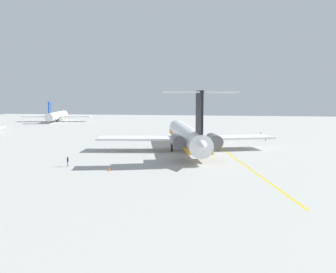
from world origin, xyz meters
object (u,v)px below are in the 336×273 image
Objects in this scene: main_jetliner at (187,135)px; safety_cone_nose at (109,169)px; airliner_far_right at (58,116)px; ground_crew_near_nose at (68,160)px; ground_crew_portside at (266,137)px; ground_crew_near_tail at (261,134)px.

main_jetliner is 77.77× the size of safety_cone_nose.
airliner_far_right reaches higher than ground_crew_near_nose.
main_jetliner is at bearing 59.51° from ground_crew_portside.
main_jetliner is 32.70m from ground_crew_near_tail.
main_jetliner reaches higher than ground_crew_near_nose.
ground_crew_near_nose is at bearing 73.68° from safety_cone_nose.
airliner_far_right is 56.54× the size of safety_cone_nose.
ground_crew_near_nose is at bearing 59.74° from ground_crew_portside.
safety_cone_nose is at bearing -163.16° from airliner_far_right.
ground_crew_portside reaches higher than safety_cone_nose.
main_jetliner is 24.62m from safety_cone_nose.
ground_crew_near_tail is at bearing -28.98° from safety_cone_nose.
main_jetliner is at bearing 30.19° from ground_crew_near_tail.
main_jetliner is 24.47× the size of ground_crew_portside.
ground_crew_portside is at bearing 29.40° from ground_crew_near_nose.
airliner_far_right reaches higher than safety_cone_nose.
ground_crew_near_tail is (27.44, -17.63, -2.36)m from main_jetliner.
airliner_far_right reaches higher than ground_crew_near_tail.
safety_cone_nose is (-49.75, 27.56, -0.81)m from ground_crew_near_tail.
ground_crew_near_nose is 59.20m from ground_crew_near_tail.
ground_crew_near_nose is 3.12× the size of safety_cone_nose.
ground_crew_near_nose is 1.01× the size of ground_crew_near_tail.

